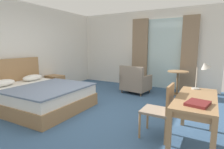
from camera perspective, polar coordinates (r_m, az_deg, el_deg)
ground at (r=4.11m, az=-6.72°, el=-12.71°), size 5.61×7.05×0.10m
wall_back at (r=6.73m, az=9.70°, el=8.02°), size 5.21×0.12×2.71m
wall_left at (r=5.70m, az=-28.38°, el=6.86°), size 0.12×6.65×2.71m
balcony_glass_door at (r=6.44m, az=16.17°, el=6.29°), size 1.22×0.02×2.38m
curtain_panel_left at (r=6.58m, az=8.89°, el=6.73°), size 0.56×0.10×2.42m
curtain_panel_right at (r=6.20m, az=23.48°, el=5.94°), size 0.49×0.10×2.42m
bed at (r=4.70m, az=-22.66°, el=-6.15°), size 2.24×1.79×1.14m
nightstand at (r=6.15m, az=-17.75°, el=-2.68°), size 0.52×0.42×0.52m
writing_desk at (r=2.89m, az=25.29°, el=-8.43°), size 0.54×1.35×0.74m
desk_chair at (r=2.99m, az=15.56°, el=-10.30°), size 0.46×0.44×0.89m
desk_lamp at (r=3.40m, az=27.34°, el=1.80°), size 0.28×0.24×0.50m
closed_book at (r=2.52m, az=25.80°, el=-8.32°), size 0.31×0.36×0.04m
armchair_by_window at (r=5.65m, az=7.40°, el=-2.45°), size 0.88×0.81×0.87m
round_cafe_table at (r=5.74m, az=20.31°, el=-0.89°), size 0.60×0.60×0.73m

